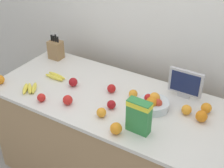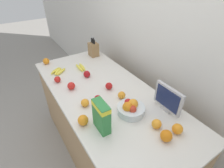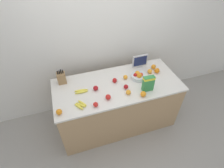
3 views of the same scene
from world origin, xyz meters
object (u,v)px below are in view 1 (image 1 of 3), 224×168
(apple_near_bananas, at_px, (111,89))
(orange_front_right, at_px, (116,128))
(fruit_bowl, at_px, (153,103))
(orange_mid_right, at_px, (101,112))
(apple_leftmost, at_px, (73,82))
(orange_by_cereal, at_px, (201,116))
(apple_middle, at_px, (41,98))
(orange_front_center, at_px, (0,80))
(banana_bunch_right, at_px, (30,88))
(orange_mid_left, at_px, (206,108))
(apple_rear, at_px, (111,105))
(cereal_box, at_px, (139,115))
(orange_near_bowl, at_px, (133,94))
(apple_by_knife_block, at_px, (68,100))
(orange_front_left, at_px, (187,110))
(knife_block, at_px, (56,49))
(banana_bunch_left, at_px, (56,76))
(small_monitor, at_px, (185,83))

(apple_near_bananas, distance_m, orange_front_right, 0.50)
(fruit_bowl, bearing_deg, orange_mid_right, -134.62)
(apple_leftmost, relative_size, orange_by_cereal, 0.88)
(apple_middle, xyz_separation_m, orange_front_center, (-0.47, 0.02, 0.01))
(banana_bunch_right, xyz_separation_m, orange_mid_left, (1.31, 0.44, 0.02))
(apple_rear, xyz_separation_m, apple_near_bananas, (-0.11, 0.19, 0.00))
(cereal_box, height_order, orange_near_bowl, cereal_box)
(orange_front_center, bearing_deg, apple_by_knife_block, 5.04)
(apple_by_knife_block, bearing_deg, orange_front_right, -11.52)
(apple_rear, relative_size, apple_leftmost, 0.91)
(apple_leftmost, distance_m, orange_front_right, 0.69)
(cereal_box, height_order, orange_front_left, cereal_box)
(orange_near_bowl, relative_size, orange_mid_right, 0.98)
(orange_mid_right, bearing_deg, cereal_box, -0.70)
(fruit_bowl, distance_m, orange_by_cereal, 0.35)
(apple_by_knife_block, bearing_deg, apple_middle, -159.25)
(knife_block, xyz_separation_m, orange_mid_left, (1.49, -0.11, -0.05))
(apple_middle, height_order, orange_by_cereal, orange_by_cereal)
(apple_by_knife_block, distance_m, apple_leftmost, 0.26)
(knife_block, bearing_deg, orange_front_right, -31.63)
(apple_leftmost, xyz_separation_m, orange_by_cereal, (1.05, 0.09, 0.01))
(apple_by_knife_block, bearing_deg, orange_mid_left, 25.27)
(banana_bunch_left, relative_size, orange_front_right, 2.42)
(orange_front_left, distance_m, orange_near_bowl, 0.43)
(apple_middle, distance_m, orange_mid_right, 0.50)
(knife_block, distance_m, cereal_box, 1.28)
(apple_near_bananas, bearing_deg, apple_middle, -135.76)
(cereal_box, height_order, orange_by_cereal, cereal_box)
(banana_bunch_left, distance_m, apple_by_knife_block, 0.41)
(small_monitor, height_order, orange_front_center, small_monitor)
(apple_rear, xyz_separation_m, orange_near_bowl, (0.07, 0.21, 0.00))
(apple_by_knife_block, height_order, apple_near_bananas, apple_by_knife_block)
(apple_rear, xyz_separation_m, orange_by_cereal, (0.62, 0.20, 0.01))
(banana_bunch_left, bearing_deg, apple_leftmost, -5.85)
(small_monitor, bearing_deg, orange_mid_left, -27.31)
(orange_mid_left, bearing_deg, apple_leftmost, -168.65)
(small_monitor, xyz_separation_m, orange_front_left, (0.09, -0.20, -0.09))
(small_monitor, distance_m, orange_mid_left, 0.25)
(apple_near_bananas, distance_m, orange_front_left, 0.61)
(orange_front_right, bearing_deg, orange_front_center, 178.03)
(cereal_box, distance_m, apple_leftmost, 0.76)
(orange_near_bowl, bearing_deg, apple_near_bananas, -173.46)
(orange_front_right, relative_size, orange_mid_left, 1.05)
(apple_leftmost, xyz_separation_m, orange_mid_left, (1.05, 0.21, 0.00))
(apple_rear, bearing_deg, apple_near_bananas, 121.09)
(apple_leftmost, bearing_deg, banana_bunch_left, 174.15)
(knife_block, bearing_deg, banana_bunch_right, -72.09)
(fruit_bowl, xyz_separation_m, apple_leftmost, (-0.70, -0.06, -0.01))
(apple_leftmost, bearing_deg, apple_rear, -13.38)
(banana_bunch_right, height_order, orange_front_center, orange_front_center)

